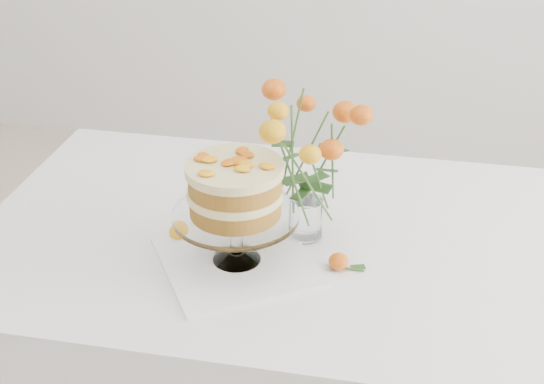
{
  "coord_description": "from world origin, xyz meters",
  "views": [
    {
      "loc": [
        0.27,
        -1.47,
        1.69
      ],
      "look_at": [
        -0.01,
        -0.07,
        0.9
      ],
      "focal_mm": 50.0,
      "sensor_mm": 36.0,
      "label": 1
    }
  ],
  "objects": [
    {
      "name": "table",
      "position": [
        0.0,
        0.0,
        0.67
      ],
      "size": [
        1.43,
        0.93,
        0.76
      ],
      "color": "tan",
      "rests_on": "ground"
    },
    {
      "name": "napkin",
      "position": [
        -0.07,
        -0.14,
        0.76
      ],
      "size": [
        0.43,
        0.43,
        0.01
      ],
      "primitive_type": "cube",
      "rotation": [
        0.0,
        0.0,
        0.56
      ],
      "color": "white",
      "rests_on": "table"
    },
    {
      "name": "cake_stand",
      "position": [
        -0.07,
        -0.14,
        0.93
      ],
      "size": [
        0.27,
        0.27,
        0.24
      ],
      "rotation": [
        0.0,
        0.0,
        -0.31
      ],
      "color": "white",
      "rests_on": "napkin"
    },
    {
      "name": "rose_vase",
      "position": [
        0.06,
        -0.01,
        0.99
      ],
      "size": [
        0.29,
        0.29,
        0.39
      ],
      "rotation": [
        0.0,
        0.0,
        0.15
      ],
      "color": "white",
      "rests_on": "table"
    },
    {
      "name": "loose_rose_near",
      "position": [
        -0.23,
        -0.07,
        0.78
      ],
      "size": [
        0.08,
        0.05,
        0.04
      ],
      "rotation": [
        0.0,
        0.0,
        -0.28
      ],
      "color": "yellow",
      "rests_on": "table"
    },
    {
      "name": "loose_rose_far",
      "position": [
        0.15,
        -0.12,
        0.77
      ],
      "size": [
        0.08,
        0.04,
        0.04
      ],
      "rotation": [
        0.0,
        0.0,
        -0.06
      ],
      "color": "red",
      "rests_on": "table"
    },
    {
      "name": "stray_petal_a",
      "position": [
        -0.12,
        -0.1,
        0.76
      ],
      "size": [
        0.03,
        0.02,
        0.0
      ],
      "primitive_type": "ellipsoid",
      "color": "#FFA610",
      "rests_on": "table"
    },
    {
      "name": "stray_petal_b",
      "position": [
        -0.02,
        -0.14,
        0.76
      ],
      "size": [
        0.03,
        0.02,
        0.0
      ],
      "primitive_type": "ellipsoid",
      "color": "#FFA610",
      "rests_on": "table"
    },
    {
      "name": "stray_petal_c",
      "position": [
        0.02,
        -0.18,
        0.76
      ],
      "size": [
        0.03,
        0.02,
        0.0
      ],
      "primitive_type": "ellipsoid",
      "color": "#FFA610",
      "rests_on": "table"
    }
  ]
}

